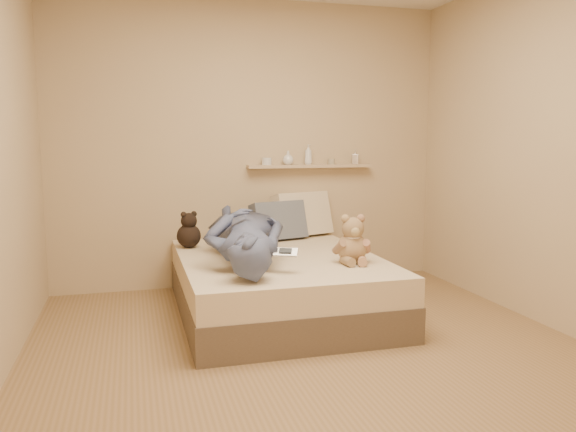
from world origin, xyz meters
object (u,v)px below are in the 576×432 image
object	(u,v)px
pillow_cream	(302,215)
pillow_grey	(279,221)
person	(245,233)
game_console	(286,252)
dark_plush	(189,232)
bed	(278,284)
teddy_bear	(353,243)
wall_shelf	(310,166)

from	to	relation	value
pillow_cream	pillow_grey	world-z (taller)	pillow_cream
pillow_cream	person	xyz separation A→B (m)	(-0.71, -0.86, -0.00)
game_console	person	bearing A→B (deg)	108.14
dark_plush	pillow_grey	bearing A→B (deg)	11.15
game_console	dark_plush	size ratio (longest dim) A/B	0.57
game_console	bed	bearing A→B (deg)	80.32
teddy_bear	game_console	bearing A→B (deg)	-162.79
person	wall_shelf	bearing A→B (deg)	-121.33
pillow_cream	wall_shelf	bearing A→B (deg)	37.38
pillow_cream	wall_shelf	distance (m)	0.47
pillow_grey	wall_shelf	bearing A→B (deg)	30.83
pillow_grey	person	xyz separation A→B (m)	(-0.45, -0.72, 0.03)
pillow_cream	pillow_grey	distance (m)	0.30
dark_plush	pillow_cream	world-z (taller)	pillow_cream
teddy_bear	dark_plush	world-z (taller)	teddy_bear
game_console	person	xyz separation A→B (m)	(-0.17, 0.53, 0.05)
game_console	wall_shelf	bearing A→B (deg)	66.27
teddy_bear	dark_plush	distance (m)	1.42
bed	pillow_cream	size ratio (longest dim) A/B	3.45
game_console	dark_plush	xyz separation A→B (m)	(-0.54, 1.09, -0.01)
game_console	pillow_grey	distance (m)	1.28
bed	game_console	bearing A→B (deg)	-99.68
teddy_bear	wall_shelf	bearing A→B (deg)	85.94
game_console	wall_shelf	world-z (taller)	wall_shelf
bed	pillow_grey	world-z (taller)	pillow_grey
bed	pillow_grey	bearing A→B (deg)	75.14
bed	game_console	size ratio (longest dim) A/B	10.79
game_console	dark_plush	world-z (taller)	dark_plush
teddy_bear	pillow_grey	xyz separation A→B (m)	(-0.27, 1.08, 0.02)
game_console	teddy_bear	size ratio (longest dim) A/B	0.49
teddy_bear	pillow_cream	xyz separation A→B (m)	(-0.01, 1.22, 0.05)
dark_plush	bed	bearing A→B (deg)	-39.98
pillow_grey	bed	bearing A→B (deg)	-104.86
bed	teddy_bear	bearing A→B (deg)	-40.23
teddy_bear	person	bearing A→B (deg)	153.94
bed	pillow_cream	xyz separation A→B (m)	(0.45, 0.83, 0.43)
dark_plush	pillow_grey	world-z (taller)	pillow_grey
person	dark_plush	bearing A→B (deg)	-47.45
dark_plush	wall_shelf	size ratio (longest dim) A/B	0.26
pillow_cream	game_console	bearing A→B (deg)	-111.32
dark_plush	person	bearing A→B (deg)	-57.10
game_console	teddy_bear	bearing A→B (deg)	17.21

